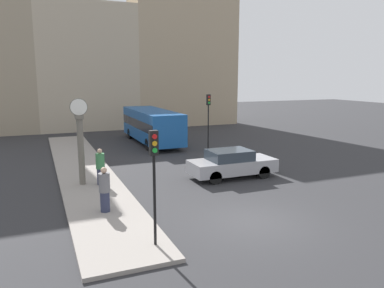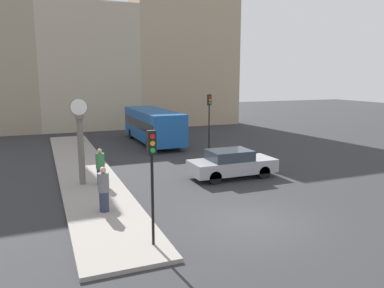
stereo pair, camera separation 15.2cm
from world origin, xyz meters
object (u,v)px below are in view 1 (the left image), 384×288
object	(u,v)px
traffic_light_near	(154,164)
traffic_light_far	(208,111)
pedestrian_green_hoodie	(100,167)
bus_distant	(152,124)
pedestrian_grey_jacket	(105,190)
sedan_car	(232,163)
street_clock	(81,142)

from	to	relation	value
traffic_light_near	traffic_light_far	distance (m)	15.65
traffic_light_near	traffic_light_far	size ratio (longest dim) A/B	0.88
traffic_light_near	pedestrian_green_hoodie	bearing A→B (deg)	93.74
bus_distant	pedestrian_grey_jacket	distance (m)	16.26
sedan_car	street_clock	world-z (taller)	street_clock
traffic_light_near	street_clock	xyz separation A→B (m)	(-1.32, 7.90, -0.52)
street_clock	pedestrian_green_hoodie	xyz separation A→B (m)	(0.83, -0.41, -1.21)
sedan_car	traffic_light_near	world-z (taller)	traffic_light_near
sedan_car	pedestrian_grey_jacket	bearing A→B (deg)	-157.46
pedestrian_grey_jacket	pedestrian_green_hoodie	bearing A→B (deg)	83.26
traffic_light_far	pedestrian_grey_jacket	xyz separation A→B (m)	(-9.05, -9.80, -1.93)
sedan_car	traffic_light_far	world-z (taller)	traffic_light_far
traffic_light_far	street_clock	bearing A→B (deg)	-149.76
pedestrian_grey_jacket	pedestrian_green_hoodie	distance (m)	3.92
traffic_light_far	sedan_car	bearing A→B (deg)	-104.66
sedan_car	traffic_light_near	xyz separation A→B (m)	(-6.33, -6.61, 1.99)
pedestrian_green_hoodie	pedestrian_grey_jacket	bearing A→B (deg)	-96.74
street_clock	traffic_light_far	bearing A→B (deg)	30.24
sedan_car	street_clock	distance (m)	7.89
bus_distant	traffic_light_near	size ratio (longest dim) A/B	2.55
traffic_light_near	street_clock	size ratio (longest dim) A/B	0.86
sedan_car	traffic_light_far	size ratio (longest dim) A/B	1.12
pedestrian_green_hoodie	traffic_light_near	bearing A→B (deg)	-86.26
bus_distant	pedestrian_grey_jacket	xyz separation A→B (m)	(-6.37, -14.95, -0.53)
bus_distant	street_clock	world-z (taller)	street_clock
pedestrian_grey_jacket	pedestrian_green_hoodie	size ratio (longest dim) A/B	1.00
sedan_car	pedestrian_green_hoodie	distance (m)	6.88
traffic_light_far	traffic_light_near	bearing A→B (deg)	-121.17
bus_distant	street_clock	bearing A→B (deg)	-122.35
traffic_light_near	street_clock	world-z (taller)	street_clock
traffic_light_near	street_clock	bearing A→B (deg)	99.50
street_clock	pedestrian_grey_jacket	xyz separation A→B (m)	(0.37, -4.31, -1.21)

